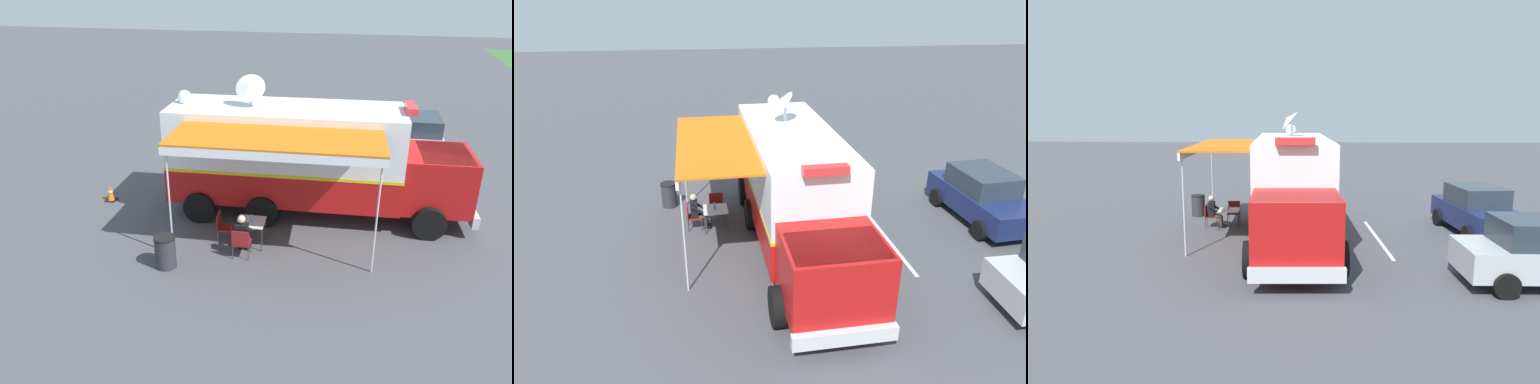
# 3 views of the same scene
# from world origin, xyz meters

# --- Properties ---
(ground_plane) EXTENTS (100.00, 100.00, 0.00)m
(ground_plane) POSITION_xyz_m (0.00, 0.00, 0.00)
(ground_plane) COLOR #47474C
(lot_stripe) EXTENTS (0.30, 4.80, 0.01)m
(lot_stripe) POSITION_xyz_m (-3.04, 0.64, 0.00)
(lot_stripe) COLOR silver
(lot_stripe) RESTS_ON ground
(command_truck) EXTENTS (5.15, 9.58, 4.53)m
(command_truck) POSITION_xyz_m (0.00, 0.75, 1.94)
(command_truck) COLOR #B71414
(command_truck) RESTS_ON ground
(folding_table) EXTENTS (0.83, 0.83, 0.73)m
(folding_table) POSITION_xyz_m (2.42, -0.58, 0.67)
(folding_table) COLOR silver
(folding_table) RESTS_ON ground
(water_bottle) EXTENTS (0.07, 0.07, 0.22)m
(water_bottle) POSITION_xyz_m (2.45, -0.56, 0.83)
(water_bottle) COLOR #4C99D8
(water_bottle) RESTS_ON folding_table
(folding_chair_at_table) EXTENTS (0.50, 0.50, 0.87)m
(folding_chair_at_table) POSITION_xyz_m (3.22, -0.69, 0.51)
(folding_chair_at_table) COLOR maroon
(folding_chair_at_table) RESTS_ON ground
(folding_chair_beside_table) EXTENTS (0.50, 0.50, 0.87)m
(folding_chair_beside_table) POSITION_xyz_m (2.38, -1.43, 0.51)
(folding_chair_beside_table) COLOR maroon
(folding_chair_beside_table) RESTS_ON ground
(seated_responder) EXTENTS (0.67, 0.57, 1.25)m
(seated_responder) POSITION_xyz_m (3.03, -0.70, 0.65)
(seated_responder) COLOR black
(seated_responder) RESTS_ON ground
(trash_bin) EXTENTS (0.57, 0.57, 0.91)m
(trash_bin) POSITION_xyz_m (4.08, -2.57, 0.46)
(trash_bin) COLOR #2D2D33
(trash_bin) RESTS_ON ground
(traffic_cone) EXTENTS (0.36, 0.36, 0.58)m
(traffic_cone) POSITION_xyz_m (0.45, -5.97, 0.28)
(traffic_cone) COLOR black
(traffic_cone) RESTS_ON ground
(car_behind_truck) EXTENTS (2.27, 4.33, 1.76)m
(car_behind_truck) POSITION_xyz_m (-6.73, -0.15, 0.88)
(car_behind_truck) COLOR navy
(car_behind_truck) RESTS_ON ground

